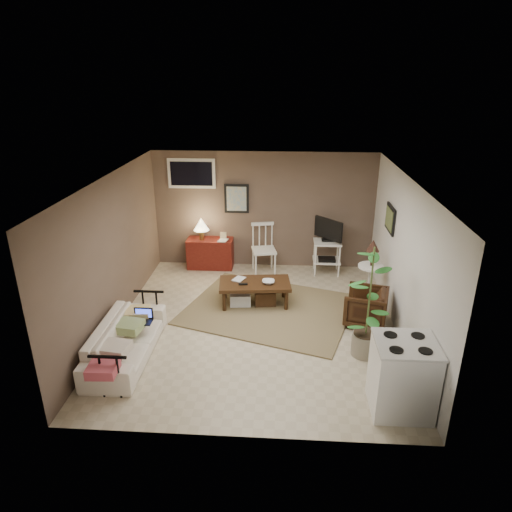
# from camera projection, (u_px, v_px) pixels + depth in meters

# --- Properties ---
(floor) EXTENTS (5.00, 5.00, 0.00)m
(floor) POSITION_uv_depth(u_px,v_px,m) (256.00, 324.00, 7.47)
(floor) COLOR #C1B293
(floor) RESTS_ON ground
(art_back) EXTENTS (0.50, 0.03, 0.60)m
(art_back) POSITION_uv_depth(u_px,v_px,m) (237.00, 199.00, 9.25)
(art_back) COLOR black
(art_right) EXTENTS (0.03, 0.60, 0.45)m
(art_right) POSITION_uv_depth(u_px,v_px,m) (390.00, 219.00, 7.74)
(art_right) COLOR black
(window) EXTENTS (0.96, 0.03, 0.60)m
(window) POSITION_uv_depth(u_px,v_px,m) (192.00, 174.00, 9.12)
(window) COLOR white
(rug) EXTENTS (3.25, 2.90, 0.03)m
(rug) POSITION_uv_depth(u_px,v_px,m) (269.00, 309.00, 7.91)
(rug) COLOR olive
(rug) RESTS_ON floor
(coffee_table) EXTENTS (1.29, 0.76, 0.47)m
(coffee_table) POSITION_uv_depth(u_px,v_px,m) (254.00, 291.00, 7.99)
(coffee_table) COLOR #38240F
(coffee_table) RESTS_ON floor
(sofa) EXTENTS (0.54, 1.83, 0.72)m
(sofa) POSITION_uv_depth(u_px,v_px,m) (125.00, 335.00, 6.49)
(sofa) COLOR white
(sofa) RESTS_ON floor
(sofa_pillows) EXTENTS (0.35, 1.74, 0.12)m
(sofa_pillows) POSITION_uv_depth(u_px,v_px,m) (122.00, 338.00, 6.26)
(sofa_pillows) COLOR beige
(sofa_pillows) RESTS_ON sofa
(sofa_end_rails) EXTENTS (0.49, 1.83, 0.62)m
(sofa_end_rails) POSITION_uv_depth(u_px,v_px,m) (133.00, 338.00, 6.50)
(sofa_end_rails) COLOR black
(sofa_end_rails) RESTS_ON floor
(laptop) EXTENTS (0.28, 0.21, 0.19)m
(laptop) POSITION_uv_depth(u_px,v_px,m) (143.00, 317.00, 6.73)
(laptop) COLOR black
(laptop) RESTS_ON sofa
(red_console) EXTENTS (0.94, 0.42, 1.09)m
(red_console) POSITION_uv_depth(u_px,v_px,m) (210.00, 251.00, 9.51)
(red_console) COLOR maroon
(red_console) RESTS_ON floor
(spindle_chair) EXTENTS (0.54, 0.54, 1.01)m
(spindle_chair) POSITION_uv_depth(u_px,v_px,m) (264.00, 250.00, 9.26)
(spindle_chair) COLOR white
(spindle_chair) RESTS_ON floor
(tv_stand) EXTENTS (0.54, 0.53, 1.15)m
(tv_stand) POSITION_uv_depth(u_px,v_px,m) (327.00, 245.00, 9.15)
(tv_stand) COLOR white
(tv_stand) RESTS_ON floor
(side_table) EXTENTS (0.44, 0.44, 1.19)m
(side_table) POSITION_uv_depth(u_px,v_px,m) (371.00, 265.00, 7.90)
(side_table) COLOR white
(side_table) RESTS_ON floor
(armchair) EXTENTS (0.75, 0.78, 0.66)m
(armchair) POSITION_uv_depth(u_px,v_px,m) (366.00, 305.00, 7.37)
(armchair) COLOR black
(armchair) RESTS_ON floor
(potted_plant) EXTENTS (0.43, 0.43, 1.70)m
(potted_plant) POSITION_uv_depth(u_px,v_px,m) (369.00, 299.00, 6.33)
(potted_plant) COLOR gray
(potted_plant) RESTS_ON floor
(stove) EXTENTS (0.72, 0.67, 0.94)m
(stove) POSITION_uv_depth(u_px,v_px,m) (403.00, 376.00, 5.42)
(stove) COLOR white
(stove) RESTS_ON floor
(bowl) EXTENTS (0.21, 0.05, 0.21)m
(bowl) POSITION_uv_depth(u_px,v_px,m) (268.00, 278.00, 7.85)
(bowl) COLOR #38240F
(bowl) RESTS_ON coffee_table
(book_table) EXTENTS (0.17, 0.09, 0.24)m
(book_table) POSITION_uv_depth(u_px,v_px,m) (234.00, 272.00, 8.02)
(book_table) COLOR #38240F
(book_table) RESTS_ON coffee_table
(book_console) EXTENTS (0.18, 0.06, 0.24)m
(book_console) POSITION_uv_depth(u_px,v_px,m) (219.00, 235.00, 9.30)
(book_console) COLOR #38240F
(book_console) RESTS_ON red_console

